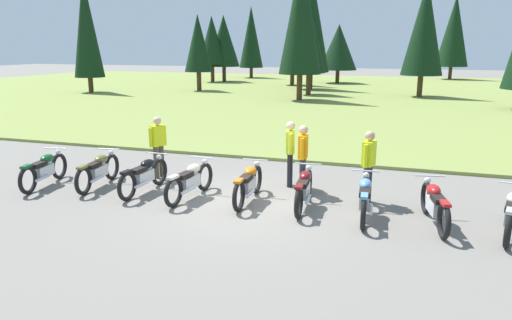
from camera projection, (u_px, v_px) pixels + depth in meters
ground_plane at (248, 204)px, 10.87m from camera, size 140.00×140.00×0.00m
grass_moorland at (366, 94)px, 35.08m from camera, size 80.00×44.00×0.10m
forest_treeline at (345, 34)px, 40.19m from camera, size 41.86×29.28×9.07m
motorcycle_british_green at (44, 169)px, 12.21m from camera, size 0.68×2.09×0.88m
motorcycle_olive at (98, 170)px, 12.15m from camera, size 0.62×2.10×0.88m
motorcycle_black at (144, 175)px, 11.67m from camera, size 0.62×2.10×0.88m
motorcycle_cream at (190, 180)px, 11.22m from camera, size 0.62×2.10×0.88m
motorcycle_orange at (248, 183)px, 10.97m from camera, size 0.62×2.10×0.88m
motorcycle_maroon at (304, 189)px, 10.56m from camera, size 0.62×2.10×0.88m
motorcycle_sky_blue at (365, 197)px, 9.94m from camera, size 0.62×2.10×0.88m
motorcycle_red at (435, 204)px, 9.52m from camera, size 0.72×2.08×0.88m
motorcycle_silver at (512, 213)px, 9.02m from camera, size 0.73×2.07×0.88m
rider_near_row_end at (303, 155)px, 11.53m from camera, size 0.27×0.55×1.67m
rider_checking_bike at (369, 163)px, 10.77m from camera, size 0.30×0.54×1.67m
rider_with_back_turned at (158, 143)px, 12.90m from camera, size 0.35×0.51×1.67m
rider_in_hivis_vest at (290, 150)px, 12.08m from camera, size 0.30×0.54×1.67m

